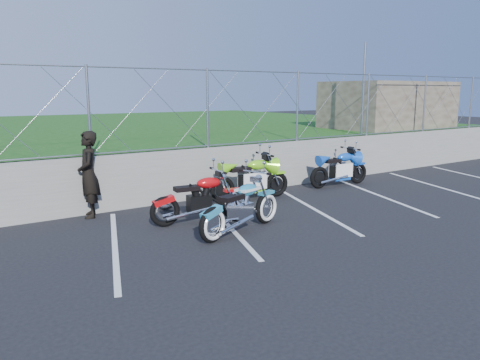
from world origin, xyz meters
TOP-DOWN VIEW (x-y plane):
  - ground at (0.00, 0.00)m, footprint 90.00×90.00m
  - retaining_wall at (0.00, 3.50)m, footprint 30.00×0.22m
  - grass_field at (0.00, 13.50)m, footprint 30.00×20.00m
  - stone_building at (10.50, 5.50)m, footprint 5.00×3.00m
  - chain_link_fence at (0.00, 3.50)m, footprint 28.00×0.03m
  - sign_pole at (7.20, 3.90)m, footprint 0.08×0.08m
  - parking_lines at (1.20, 1.00)m, footprint 18.29×4.31m
  - cruiser_turquoise at (-0.04, 0.40)m, footprint 2.26×0.87m
  - naked_orange at (-0.34, 1.48)m, footprint 2.18×0.74m
  - sportbike_green at (1.74, 2.60)m, footprint 2.23×0.80m
  - sportbike_blue at (4.91, 2.60)m, footprint 2.11×0.75m
  - person_standing at (-2.17, 3.20)m, footprint 0.61×0.78m

SIDE VIEW (x-z plane):
  - ground at x=0.00m, z-range 0.00..0.00m
  - parking_lines at x=1.20m, z-range 0.00..0.01m
  - cruiser_turquoise at x=-0.04m, z-range -0.11..1.04m
  - naked_orange at x=-0.34m, z-range -0.08..1.01m
  - sportbike_blue at x=4.91m, z-range -0.08..1.02m
  - sportbike_green at x=1.74m, z-range -0.08..1.08m
  - retaining_wall at x=0.00m, z-range 0.00..1.30m
  - grass_field at x=0.00m, z-range 0.00..1.30m
  - person_standing at x=-2.17m, z-range 0.00..1.89m
  - stone_building at x=10.50m, z-range 1.30..3.10m
  - chain_link_fence at x=0.00m, z-range 1.30..3.30m
  - sign_pole at x=7.20m, z-range 1.30..4.30m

